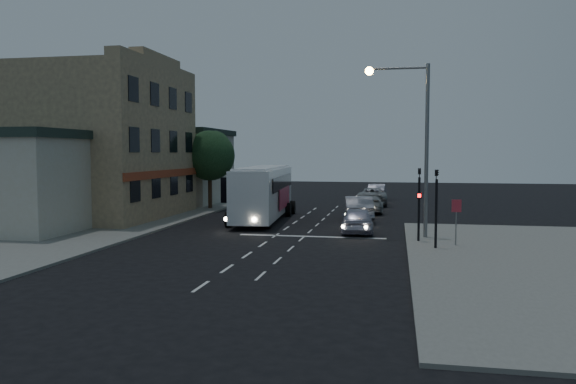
% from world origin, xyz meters
% --- Properties ---
extents(ground, '(120.00, 120.00, 0.00)m').
position_xyz_m(ground, '(0.00, 0.00, 0.00)').
color(ground, black).
extents(sidewalk_near, '(12.00, 24.00, 0.12)m').
position_xyz_m(sidewalk_near, '(13.00, -4.00, 0.06)').
color(sidewalk_near, slate).
rests_on(sidewalk_near, ground).
extents(sidewalk_far, '(12.00, 50.00, 0.12)m').
position_xyz_m(sidewalk_far, '(-13.00, 8.00, 0.06)').
color(sidewalk_far, slate).
rests_on(sidewalk_far, ground).
extents(road_markings, '(8.00, 30.55, 0.01)m').
position_xyz_m(road_markings, '(1.29, 3.31, 0.00)').
color(road_markings, silver).
rests_on(road_markings, ground).
extents(tour_bus, '(3.34, 11.91, 3.61)m').
position_xyz_m(tour_bus, '(-2.30, 8.86, 1.95)').
color(tour_bus, white).
rests_on(tour_bus, ground).
extents(car_suv, '(2.08, 4.49, 1.49)m').
position_xyz_m(car_suv, '(4.33, 3.80, 0.75)').
color(car_suv, '#A2A3B8').
rests_on(car_suv, ground).
extents(car_sedan_a, '(2.41, 5.21, 1.65)m').
position_xyz_m(car_sedan_a, '(3.98, 9.59, 0.83)').
color(car_sedan_a, gray).
rests_on(car_sedan_a, ground).
extents(car_sedan_b, '(2.73, 5.62, 1.57)m').
position_xyz_m(car_sedan_b, '(4.29, 15.10, 0.79)').
color(car_sedan_b, '#9C9C9C').
rests_on(car_sedan_b, ground).
extents(car_sedan_c, '(2.66, 5.53, 1.52)m').
position_xyz_m(car_sedan_c, '(4.43, 21.21, 0.76)').
color(car_sedan_c, '#9A9A9A').
rests_on(car_sedan_c, ground).
extents(car_extra, '(1.75, 4.65, 1.52)m').
position_xyz_m(car_extra, '(4.64, 27.32, 0.76)').
color(car_extra, '#9798AB').
rests_on(car_extra, ground).
extents(traffic_signal_main, '(0.25, 0.35, 4.10)m').
position_xyz_m(traffic_signal_main, '(7.60, 0.78, 2.42)').
color(traffic_signal_main, black).
rests_on(traffic_signal_main, sidewalk_near).
extents(traffic_signal_side, '(0.18, 0.15, 4.10)m').
position_xyz_m(traffic_signal_side, '(8.30, -1.20, 2.42)').
color(traffic_signal_side, black).
rests_on(traffic_signal_side, sidewalk_near).
extents(regulatory_sign, '(0.45, 0.12, 2.20)m').
position_xyz_m(regulatory_sign, '(9.30, -0.24, 1.60)').
color(regulatory_sign, slate).
rests_on(regulatory_sign, sidewalk_near).
extents(streetlight, '(3.32, 0.44, 9.00)m').
position_xyz_m(streetlight, '(7.34, 2.20, 5.73)').
color(streetlight, slate).
rests_on(streetlight, sidewalk_near).
extents(main_building, '(10.12, 12.00, 11.00)m').
position_xyz_m(main_building, '(-13.96, 8.00, 5.16)').
color(main_building, '#78654C').
rests_on(main_building, sidewalk_far).
extents(low_building_south, '(7.40, 5.40, 5.70)m').
position_xyz_m(low_building_south, '(-14.50, -0.50, 3.00)').
color(low_building_south, beige).
rests_on(low_building_south, sidewalk_far).
extents(low_building_north, '(9.40, 9.40, 6.50)m').
position_xyz_m(low_building_north, '(-13.50, 20.00, 3.39)').
color(low_building_north, beige).
rests_on(low_building_north, sidewalk_far).
extents(street_tree, '(4.00, 4.00, 6.20)m').
position_xyz_m(street_tree, '(-8.21, 15.02, 4.50)').
color(street_tree, black).
rests_on(street_tree, sidewalk_far).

